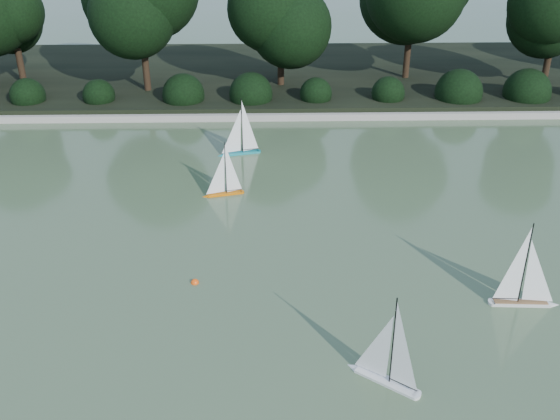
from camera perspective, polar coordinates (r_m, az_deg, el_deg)
name	(u,v)px	position (r m, az deg, el deg)	size (l,w,h in m)	color
ground	(232,322)	(9.40, -4.37, -10.18)	(80.00, 80.00, 0.00)	#364B2D
pond_coping	(247,117)	(17.38, -3.06, 8.53)	(40.00, 0.35, 0.18)	gray
far_bank	(250,75)	(21.19, -2.80, 12.21)	(40.00, 8.00, 0.30)	black
tree_line	(289,5)	(19.13, 0.80, 18.21)	(26.31, 3.93, 4.39)	black
shrub_hedge	(247,94)	(18.13, -3.02, 10.53)	(29.10, 1.10, 1.10)	black
sailboat_white_a	(382,366)	(8.40, 9.30, -13.93)	(0.93, 0.76, 1.46)	silver
sailboat_white_b	(528,292)	(10.32, 21.74, -6.96)	(1.10, 0.24, 1.50)	silver
sailboat_orange	(222,187)	(13.00, -5.37, 2.15)	(0.90, 0.34, 1.23)	orange
sailboat_teal	(238,145)	(15.00, -3.89, 5.93)	(1.07, 0.41, 1.46)	teal
race_buoy	(195,283)	(10.30, -7.79, -6.61)	(0.13, 0.13, 0.13)	#FF500D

